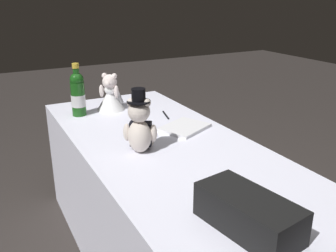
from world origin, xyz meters
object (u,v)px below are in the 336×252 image
at_px(champagne_bottle, 78,94).
at_px(gift_case_black, 248,213).
at_px(teddy_bear_bride, 111,94).
at_px(signing_pen, 165,115).
at_px(guestbook, 184,128).
at_px(teddy_bear_groom, 140,127).

bearing_deg(champagne_bottle, gift_case_black, 6.64).
xyz_separation_m(teddy_bear_bride, signing_pen, (0.29, 0.24, -0.09)).
xyz_separation_m(champagne_bottle, guestbook, (0.51, 0.44, -0.13)).
distance_m(teddy_bear_bride, gift_case_black, 1.42).
relative_size(teddy_bear_groom, gift_case_black, 0.85).
height_order(gift_case_black, guestbook, gift_case_black).
xyz_separation_m(teddy_bear_groom, champagne_bottle, (-0.67, -0.11, 0.01)).
bearing_deg(teddy_bear_groom, gift_case_black, 4.07).
relative_size(teddy_bear_groom, teddy_bear_bride, 1.30).
distance_m(gift_case_black, guestbook, 0.92).
distance_m(teddy_bear_groom, champagne_bottle, 0.68).
relative_size(teddy_bear_bride, champagne_bottle, 0.74).
bearing_deg(guestbook, teddy_bear_groom, -89.84).
bearing_deg(gift_case_black, signing_pen, 165.20).
relative_size(teddy_bear_bride, gift_case_black, 0.66).
height_order(teddy_bear_bride, gift_case_black, teddy_bear_bride).
xyz_separation_m(teddy_bear_bride, gift_case_black, (1.42, -0.06, -0.04)).
distance_m(teddy_bear_bride, champagne_bottle, 0.23).
bearing_deg(gift_case_black, teddy_bear_bride, 177.63).
relative_size(gift_case_black, guestbook, 1.42).
distance_m(teddy_bear_groom, teddy_bear_bride, 0.71).
xyz_separation_m(champagne_bottle, signing_pen, (0.25, 0.46, -0.13)).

